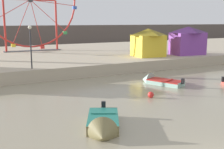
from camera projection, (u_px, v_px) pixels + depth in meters
quay_promenade at (36, 58)px, 37.18m from camera, size 110.00×25.92×1.15m
distant_town_skyline at (7, 36)px, 60.91m from camera, size 140.00×3.00×4.40m
motorboat_seafoam at (157, 81)px, 24.44m from camera, size 2.82×4.01×1.36m
motorboat_olive_wood at (103, 125)px, 13.85m from camera, size 3.02×4.00×1.47m
ferris_wheel_red_frame at (30, 1)px, 39.08m from camera, size 13.58×1.20×13.81m
carnival_booth_yellow_awning at (148, 42)px, 33.91m from camera, size 3.94×3.77×3.34m
carnival_booth_purple_stall at (188, 40)px, 35.59m from camera, size 4.69×3.19×3.55m
promenade_lamp_far at (30, 41)px, 24.77m from camera, size 0.32×0.32×3.83m
mooring_buoy_orange at (151, 95)px, 19.89m from camera, size 0.44×0.44×0.44m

